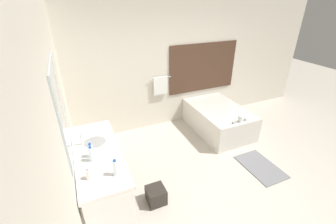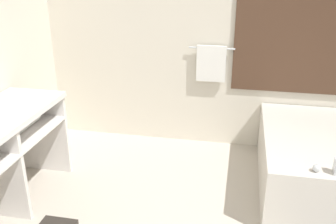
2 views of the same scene
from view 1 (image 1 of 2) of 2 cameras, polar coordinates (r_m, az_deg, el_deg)
ground_plane at (r=3.98m, az=14.82°, el=-16.77°), size 16.00×16.00×0.00m
wall_back_with_blinds at (r=4.99m, az=1.23°, el=11.46°), size 7.40×0.13×2.70m
wall_left_with_mirror at (r=2.54m, az=-25.21°, el=-8.03°), size 0.08×7.40×2.70m
vanity_counter at (r=3.33m, az=-16.98°, el=-12.60°), size 0.59×1.60×0.88m
sink_faucet at (r=3.32m, az=-21.09°, el=-6.54°), size 0.09×0.04×0.18m
bathtub at (r=5.11m, az=12.62°, el=-1.49°), size 1.00×1.52×0.67m
water_bottle_1 at (r=2.97m, az=-18.89°, el=-10.13°), size 0.06×0.06×0.22m
water_bottle_2 at (r=2.69m, az=-13.19°, el=-13.68°), size 0.06×0.06×0.22m
water_bottle_3 at (r=3.04m, az=-19.01°, el=-9.30°), size 0.06×0.06×0.21m
soap_dispenser at (r=2.75m, az=-19.44°, el=-14.68°), size 0.06×0.06×0.16m
waste_bin at (r=3.50m, az=-3.06°, el=-20.35°), size 0.26×0.26×0.25m
bath_mat at (r=4.43m, az=22.42°, el=-12.72°), size 0.53×0.83×0.02m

